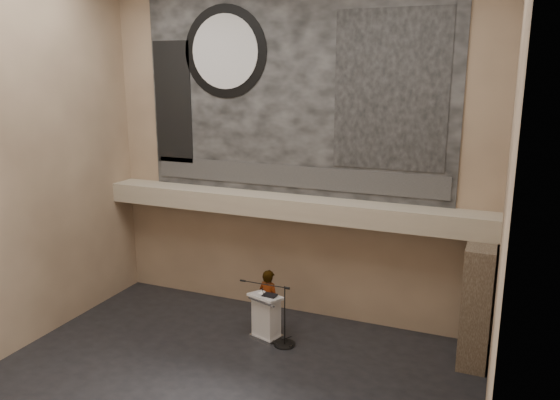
% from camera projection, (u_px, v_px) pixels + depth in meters
% --- Properties ---
extents(floor, '(10.00, 10.00, 0.00)m').
position_uv_depth(floor, '(220.00, 388.00, 11.04)').
color(floor, black).
rests_on(floor, ground).
extents(wall_back, '(10.00, 0.02, 8.50)m').
position_uv_depth(wall_back, '(292.00, 152.00, 13.64)').
color(wall_back, '#77614C').
rests_on(wall_back, floor).
extents(wall_front, '(10.00, 0.02, 8.50)m').
position_uv_depth(wall_front, '(47.00, 246.00, 6.45)').
color(wall_front, '#77614C').
rests_on(wall_front, floor).
extents(wall_left, '(0.02, 8.00, 8.50)m').
position_uv_depth(wall_left, '(13.00, 164.00, 11.91)').
color(wall_left, '#77614C').
rests_on(wall_left, floor).
extents(wall_right, '(0.02, 8.00, 8.50)m').
position_uv_depth(wall_right, '(506.00, 208.00, 8.18)').
color(wall_right, '#77614C').
rests_on(wall_right, floor).
extents(soffit, '(10.00, 0.80, 0.50)m').
position_uv_depth(soffit, '(286.00, 206.00, 13.58)').
color(soffit, gray).
rests_on(soffit, wall_back).
extents(sprinkler_left, '(0.04, 0.04, 0.06)m').
position_uv_depth(sprinkler_left, '(228.00, 211.00, 14.20)').
color(sprinkler_left, '#B2893D').
rests_on(sprinkler_left, soffit).
extents(sprinkler_right, '(0.04, 0.04, 0.06)m').
position_uv_depth(sprinkler_right, '(360.00, 226.00, 12.90)').
color(sprinkler_right, '#B2893D').
rests_on(sprinkler_right, soffit).
extents(banner, '(8.00, 0.05, 5.00)m').
position_uv_depth(banner, '(292.00, 93.00, 13.27)').
color(banner, black).
rests_on(banner, wall_back).
extents(banner_text_strip, '(7.76, 0.02, 0.55)m').
position_uv_depth(banner_text_strip, '(291.00, 176.00, 13.72)').
color(banner_text_strip, '#2E2E2E').
rests_on(banner_text_strip, banner).
extents(banner_clock_rim, '(2.30, 0.02, 2.30)m').
position_uv_depth(banner_clock_rim, '(225.00, 52.00, 13.67)').
color(banner_clock_rim, black).
rests_on(banner_clock_rim, banner).
extents(banner_clock_face, '(1.84, 0.02, 1.84)m').
position_uv_depth(banner_clock_face, '(225.00, 52.00, 13.65)').
color(banner_clock_face, silver).
rests_on(banner_clock_face, banner).
extents(banner_building_print, '(2.60, 0.02, 3.60)m').
position_uv_depth(banner_building_print, '(390.00, 91.00, 12.32)').
color(banner_building_print, black).
rests_on(banner_building_print, banner).
extents(banner_brick_print, '(1.10, 0.02, 3.20)m').
position_uv_depth(banner_brick_print, '(173.00, 103.00, 14.57)').
color(banner_brick_print, black).
rests_on(banner_brick_print, banner).
extents(stone_pier, '(0.60, 1.40, 2.70)m').
position_uv_depth(stone_pier, '(477.00, 303.00, 11.82)').
color(stone_pier, '#3E3226').
rests_on(stone_pier, floor).
extents(lectern, '(0.88, 0.73, 1.14)m').
position_uv_depth(lectern, '(266.00, 316.00, 12.96)').
color(lectern, silver).
rests_on(lectern, floor).
extents(binder, '(0.32, 0.26, 0.04)m').
position_uv_depth(binder, '(270.00, 295.00, 12.77)').
color(binder, black).
rests_on(binder, lectern).
extents(papers, '(0.31, 0.37, 0.00)m').
position_uv_depth(papers, '(261.00, 294.00, 12.87)').
color(papers, white).
rests_on(papers, lectern).
extents(speaker_person, '(0.66, 0.52, 1.59)m').
position_uv_depth(speaker_person, '(269.00, 301.00, 13.25)').
color(speaker_person, silver).
rests_on(speaker_person, floor).
extents(mic_stand, '(1.39, 0.52, 1.47)m').
position_uv_depth(mic_stand, '(283.00, 336.00, 12.72)').
color(mic_stand, black).
rests_on(mic_stand, floor).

